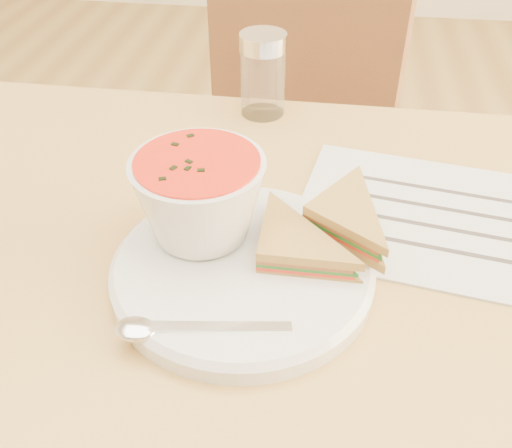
% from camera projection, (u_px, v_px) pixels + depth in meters
% --- Properties ---
extents(chair_far, '(0.57, 0.57, 0.99)m').
position_uv_depth(chair_far, '(254.00, 163.00, 1.17)').
color(chair_far, brown).
rests_on(chair_far, floor).
extents(plate, '(0.30, 0.30, 0.02)m').
position_uv_depth(plate, '(243.00, 270.00, 0.54)').
color(plate, silver).
rests_on(plate, dining_table).
extents(soup_bowl, '(0.14, 0.14, 0.09)m').
position_uv_depth(soup_bowl, '(200.00, 201.00, 0.54)').
color(soup_bowl, silver).
rests_on(soup_bowl, plate).
extents(sandwich_half_a, '(0.10, 0.10, 0.03)m').
position_uv_depth(sandwich_half_a, '(256.00, 266.00, 0.51)').
color(sandwich_half_a, '#B48B3F').
rests_on(sandwich_half_a, plate).
extents(sandwich_half_b, '(0.13, 0.13, 0.03)m').
position_uv_depth(sandwich_half_b, '(302.00, 218.00, 0.55)').
color(sandwich_half_b, '#B48B3F').
rests_on(sandwich_half_b, plate).
extents(spoon, '(0.18, 0.06, 0.01)m').
position_uv_depth(spoon, '(199.00, 328.00, 0.47)').
color(spoon, silver).
rests_on(spoon, plate).
extents(paper_menu, '(0.34, 0.27, 0.00)m').
position_uv_depth(paper_menu, '(441.00, 219.00, 0.61)').
color(paper_menu, silver).
rests_on(paper_menu, dining_table).
extents(condiment_shaker, '(0.06, 0.06, 0.11)m').
position_uv_depth(condiment_shaker, '(263.00, 75.00, 0.77)').
color(condiment_shaker, silver).
rests_on(condiment_shaker, dining_table).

